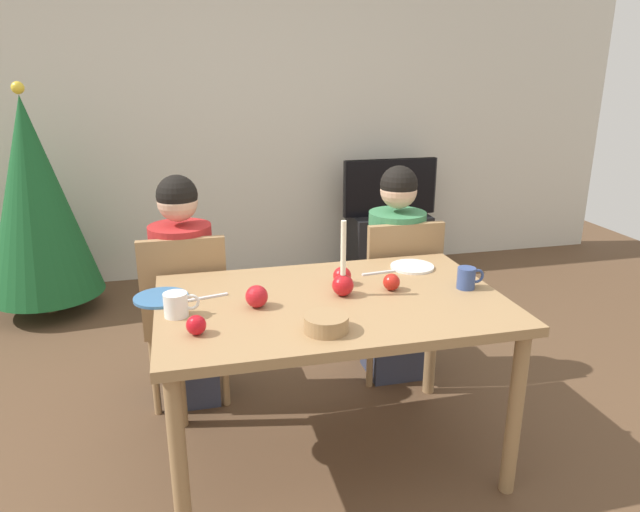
{
  "coord_description": "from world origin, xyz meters",
  "views": [
    {
      "loc": [
        -0.57,
        -2.12,
        1.65
      ],
      "look_at": [
        0.0,
        0.2,
        0.87
      ],
      "focal_mm": 32.65,
      "sensor_mm": 36.0,
      "label": 1
    }
  ],
  "objects_px": {
    "person_right_child": "(395,277)",
    "christmas_tree": "(35,199)",
    "candle_centerpiece": "(343,280)",
    "apple_by_right_mug": "(196,325)",
    "chair_left": "(186,309)",
    "apple_near_candle": "(391,282)",
    "chair_right": "(397,289)",
    "mug_right": "(467,278)",
    "person_left_child": "(185,296)",
    "plate_left": "(161,298)",
    "tv": "(390,187)",
    "dining_table": "(332,318)",
    "apple_far_edge": "(342,276)",
    "bowl_walnuts": "(326,323)",
    "mug_left": "(177,305)",
    "tv_stand": "(388,242)",
    "plate_right": "(412,267)",
    "apple_by_left_plate": "(257,296)"
  },
  "relations": [
    {
      "from": "tv",
      "to": "plate_right",
      "type": "bearing_deg",
      "value": -107.57
    },
    {
      "from": "tv",
      "to": "candle_centerpiece",
      "type": "xyz_separation_m",
      "value": [
        -1.05,
        -2.28,
        0.11
      ]
    },
    {
      "from": "tv_stand",
      "to": "tv",
      "type": "distance_m",
      "value": 0.47
    },
    {
      "from": "tv",
      "to": "candle_centerpiece",
      "type": "distance_m",
      "value": 2.51
    },
    {
      "from": "christmas_tree",
      "to": "tv",
      "type": "bearing_deg",
      "value": 6.12
    },
    {
      "from": "plate_right",
      "to": "mug_left",
      "type": "distance_m",
      "value": 1.12
    },
    {
      "from": "dining_table",
      "to": "bowl_walnuts",
      "type": "height_order",
      "value": "bowl_walnuts"
    },
    {
      "from": "chair_left",
      "to": "tv",
      "type": "height_order",
      "value": "tv"
    },
    {
      "from": "chair_left",
      "to": "apple_by_right_mug",
      "type": "relative_size",
      "value": 12.58
    },
    {
      "from": "mug_left",
      "to": "mug_right",
      "type": "distance_m",
      "value": 1.2
    },
    {
      "from": "christmas_tree",
      "to": "bowl_walnuts",
      "type": "bearing_deg",
      "value": -58.47
    },
    {
      "from": "person_left_child",
      "to": "apple_by_right_mug",
      "type": "relative_size",
      "value": 16.38
    },
    {
      "from": "bowl_walnuts",
      "to": "apple_far_edge",
      "type": "xyz_separation_m",
      "value": [
        0.18,
        0.43,
        0.01
      ]
    },
    {
      "from": "chair_left",
      "to": "apple_near_candle",
      "type": "distance_m",
      "value": 1.06
    },
    {
      "from": "person_left_child",
      "to": "person_right_child",
      "type": "relative_size",
      "value": 1.0
    },
    {
      "from": "plate_left",
      "to": "mug_left",
      "type": "distance_m",
      "value": 0.2
    },
    {
      "from": "mug_left",
      "to": "apple_by_right_mug",
      "type": "height_order",
      "value": "mug_left"
    },
    {
      "from": "dining_table",
      "to": "chair_right",
      "type": "bearing_deg",
      "value": 49.24
    },
    {
      "from": "apple_by_right_mug",
      "to": "person_right_child",
      "type": "bearing_deg",
      "value": 38.28
    },
    {
      "from": "chair_right",
      "to": "mug_right",
      "type": "xyz_separation_m",
      "value": [
        0.06,
        -0.63,
        0.28
      ]
    },
    {
      "from": "dining_table",
      "to": "apple_far_edge",
      "type": "xyz_separation_m",
      "value": [
        0.09,
        0.15,
        0.12
      ]
    },
    {
      "from": "chair_left",
      "to": "plate_left",
      "type": "relative_size",
      "value": 4.1
    },
    {
      "from": "tv_stand",
      "to": "tv",
      "type": "xyz_separation_m",
      "value": [
        0.0,
        0.0,
        0.47
      ]
    },
    {
      "from": "candle_centerpiece",
      "to": "plate_left",
      "type": "distance_m",
      "value": 0.74
    },
    {
      "from": "dining_table",
      "to": "plate_left",
      "type": "height_order",
      "value": "plate_left"
    },
    {
      "from": "tv",
      "to": "mug_right",
      "type": "distance_m",
      "value": 2.38
    },
    {
      "from": "person_left_child",
      "to": "mug_right",
      "type": "xyz_separation_m",
      "value": [
        1.17,
        -0.66,
        0.23
      ]
    },
    {
      "from": "candle_centerpiece",
      "to": "apple_by_right_mug",
      "type": "bearing_deg",
      "value": -158.98
    },
    {
      "from": "dining_table",
      "to": "apple_far_edge",
      "type": "bearing_deg",
      "value": 59.99
    },
    {
      "from": "chair_left",
      "to": "person_left_child",
      "type": "distance_m",
      "value": 0.07
    },
    {
      "from": "tv",
      "to": "mug_right",
      "type": "bearing_deg",
      "value": -102.54
    },
    {
      "from": "dining_table",
      "to": "tv",
      "type": "relative_size",
      "value": 1.77
    },
    {
      "from": "plate_left",
      "to": "chair_right",
      "type": "bearing_deg",
      "value": 20.4
    },
    {
      "from": "candle_centerpiece",
      "to": "apple_by_right_mug",
      "type": "relative_size",
      "value": 4.45
    },
    {
      "from": "dining_table",
      "to": "mug_left",
      "type": "distance_m",
      "value": 0.63
    },
    {
      "from": "chair_right",
      "to": "person_left_child",
      "type": "height_order",
      "value": "person_left_child"
    },
    {
      "from": "chair_left",
      "to": "candle_centerpiece",
      "type": "distance_m",
      "value": 0.92
    },
    {
      "from": "tv",
      "to": "apple_far_edge",
      "type": "distance_m",
      "value": 2.38
    },
    {
      "from": "tv_stand",
      "to": "apple_by_left_plate",
      "type": "distance_m",
      "value": 2.76
    },
    {
      "from": "tv",
      "to": "apple_by_right_mug",
      "type": "bearing_deg",
      "value": -123.4
    },
    {
      "from": "apple_by_right_mug",
      "to": "chair_left",
      "type": "bearing_deg",
      "value": 92.54
    },
    {
      "from": "tv",
      "to": "apple_near_candle",
      "type": "height_order",
      "value": "tv"
    },
    {
      "from": "tv",
      "to": "plate_right",
      "type": "xyz_separation_m",
      "value": [
        -0.64,
        -2.02,
        0.05
      ]
    },
    {
      "from": "apple_near_candle",
      "to": "christmas_tree",
      "type": "bearing_deg",
      "value": 131.89
    },
    {
      "from": "person_left_child",
      "to": "tv",
      "type": "distance_m",
      "value": 2.37
    },
    {
      "from": "chair_right",
      "to": "mug_left",
      "type": "bearing_deg",
      "value": -150.84
    },
    {
      "from": "plate_right",
      "to": "bowl_walnuts",
      "type": "bearing_deg",
      "value": -134.79
    },
    {
      "from": "apple_far_edge",
      "to": "chair_left",
      "type": "bearing_deg",
      "value": 145.58
    },
    {
      "from": "person_left_child",
      "to": "person_right_child",
      "type": "height_order",
      "value": "same"
    },
    {
      "from": "person_right_child",
      "to": "christmas_tree",
      "type": "relative_size",
      "value": 0.75
    }
  ]
}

